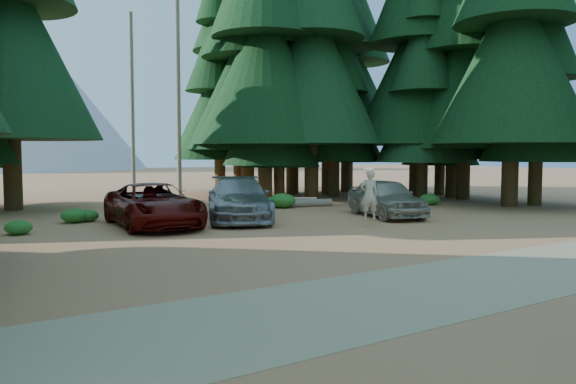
% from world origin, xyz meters
% --- Properties ---
extents(ground, '(160.00, 160.00, 0.00)m').
position_xyz_m(ground, '(0.00, 0.00, 0.00)').
color(ground, '#BA774F').
rests_on(ground, ground).
extents(gravel_strip, '(26.00, 3.50, 0.01)m').
position_xyz_m(gravel_strip, '(0.00, -6.50, 0.01)').
color(gravel_strip, tan).
rests_on(gravel_strip, ground).
extents(forest_belt_north, '(36.00, 7.00, 22.00)m').
position_xyz_m(forest_belt_north, '(0.00, 15.00, 0.00)').
color(forest_belt_north, black).
rests_on(forest_belt_north, ground).
extents(forest_belt_east, '(6.00, 22.00, 22.00)m').
position_xyz_m(forest_belt_east, '(15.50, 4.00, 0.00)').
color(forest_belt_east, black).
rests_on(forest_belt_east, ground).
extents(snag_front, '(0.24, 0.24, 12.00)m').
position_xyz_m(snag_front, '(0.80, 14.50, 6.00)').
color(snag_front, '#716B5A').
rests_on(snag_front, ground).
extents(snag_back, '(0.20, 0.20, 10.00)m').
position_xyz_m(snag_back, '(-1.20, 16.00, 5.00)').
color(snag_back, '#716B5A').
rests_on(snag_back, ground).
extents(red_pickup, '(2.92, 5.63, 1.52)m').
position_xyz_m(red_pickup, '(-4.00, 5.06, 0.76)').
color(red_pickup, '#560A07').
rests_on(red_pickup, ground).
extents(silver_minivan_center, '(4.42, 6.08, 1.64)m').
position_xyz_m(silver_minivan_center, '(-0.63, 5.09, 0.82)').
color(silver_minivan_center, '#93959A').
rests_on(silver_minivan_center, ground).
extents(silver_minivan_right, '(3.06, 4.88, 1.55)m').
position_xyz_m(silver_minivan_right, '(4.90, 2.88, 0.77)').
color(silver_minivan_right, '#B0AB9D').
rests_on(silver_minivan_right, ground).
extents(frisbee_player, '(0.76, 0.64, 1.83)m').
position_xyz_m(frisbee_player, '(2.45, 1.11, 1.11)').
color(frisbee_player, beige).
rests_on(frisbee_player, ground).
extents(log_left, '(4.53, 2.17, 0.34)m').
position_xyz_m(log_left, '(-1.89, 9.62, 0.17)').
color(log_left, '#716B5A').
rests_on(log_left, ground).
extents(log_mid, '(3.10, 1.93, 0.28)m').
position_xyz_m(log_mid, '(4.88, 10.50, 0.14)').
color(log_mid, '#716B5A').
rests_on(log_mid, ground).
extents(log_right, '(5.51, 1.57, 0.36)m').
position_xyz_m(log_right, '(3.13, 8.40, 0.18)').
color(log_right, '#716B5A').
rests_on(log_right, ground).
extents(shrub_far_left, '(0.80, 0.80, 0.44)m').
position_xyz_m(shrub_far_left, '(-5.58, 7.78, 0.22)').
color(shrub_far_left, '#216E25').
rests_on(shrub_far_left, ground).
extents(shrub_left, '(0.96, 0.96, 0.53)m').
position_xyz_m(shrub_left, '(-6.08, 7.69, 0.26)').
color(shrub_left, '#216E25').
rests_on(shrub_left, ground).
extents(shrub_center_left, '(0.82, 0.82, 0.45)m').
position_xyz_m(shrub_center_left, '(-2.23, 9.03, 0.23)').
color(shrub_center_left, '#216E25').
rests_on(shrub_center_left, ground).
extents(shrub_center_right, '(0.79, 0.79, 0.43)m').
position_xyz_m(shrub_center_right, '(1.09, 10.00, 0.22)').
color(shrub_center_right, '#216E25').
rests_on(shrub_center_right, ground).
extents(shrub_right, '(1.24, 1.24, 0.68)m').
position_xyz_m(shrub_right, '(3.33, 8.21, 0.34)').
color(shrub_right, '#216E25').
rests_on(shrub_right, ground).
extents(shrub_far_right, '(1.14, 1.14, 0.63)m').
position_xyz_m(shrub_far_right, '(8.85, 9.17, 0.31)').
color(shrub_far_right, '#216E25').
rests_on(shrub_far_right, ground).
extents(shrub_edge_west, '(0.84, 0.84, 0.46)m').
position_xyz_m(shrub_edge_west, '(-8.24, 5.50, 0.23)').
color(shrub_edge_west, '#216E25').
rests_on(shrub_edge_west, ground).
extents(shrub_edge_east, '(1.01, 1.01, 0.56)m').
position_xyz_m(shrub_edge_east, '(10.25, 5.50, 0.28)').
color(shrub_edge_east, '#216E25').
rests_on(shrub_edge_east, ground).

